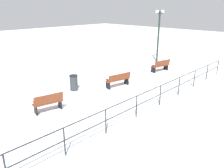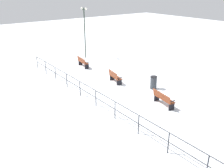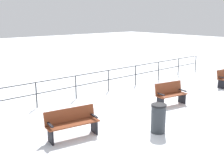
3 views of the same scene
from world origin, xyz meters
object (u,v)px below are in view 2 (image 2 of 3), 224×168
at_px(bench_second, 163,98).
at_px(trash_bin, 153,82).
at_px(bench_third, 115,77).
at_px(lamppost_middle, 84,24).
at_px(bench_fourth, 83,62).

distance_m(bench_second, trash_bin, 2.73).
xyz_separation_m(bench_third, lamppost_middle, (1.98, 7.54, 2.96)).
xyz_separation_m(bench_third, bench_fourth, (0.06, 4.89, 0.01)).
bearing_deg(bench_third, bench_fourth, 100.28).
bearing_deg(lamppost_middle, bench_third, -104.73).
bearing_deg(bench_second, trash_bin, 66.30).
xyz_separation_m(bench_fourth, lamppost_middle, (1.92, 2.65, 2.95)).
xyz_separation_m(bench_second, bench_third, (-0.01, 4.90, -0.00)).
height_order(bench_second, trash_bin, trash_bin).
xyz_separation_m(bench_second, trash_bin, (1.51, 2.28, -0.01)).
bearing_deg(bench_third, bench_second, -78.94).
xyz_separation_m(bench_fourth, trash_bin, (1.46, -7.51, -0.02)).
distance_m(bench_second, bench_fourth, 9.79).
height_order(bench_fourth, trash_bin, trash_bin).
height_order(bench_third, lamppost_middle, lamppost_middle).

